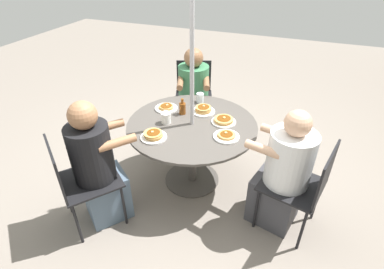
{
  "coord_description": "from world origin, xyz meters",
  "views": [
    {
      "loc": [
        2.28,
        0.88,
        2.19
      ],
      "look_at": [
        0.0,
        0.0,
        0.58
      ],
      "focal_mm": 28.0,
      "sensor_mm": 36.0,
      "label": 1
    }
  ],
  "objects_px": {
    "patio_table": "(192,134)",
    "syrup_bottle": "(182,108)",
    "patio_chair_east": "(194,91)",
    "pancake_plate_a": "(154,135)",
    "patio_chair_north": "(304,184)",
    "pancake_plate_e": "(166,108)",
    "pancake_plate_c": "(226,136)",
    "diner_east": "(193,98)",
    "coffee_cup": "(166,118)",
    "pancake_plate_d": "(203,110)",
    "patio_chair_south": "(78,178)",
    "drinking_glass_a": "(200,98)",
    "diner_north": "(283,176)",
    "pancake_plate_b": "(224,121)",
    "diner_south": "(98,169)"
  },
  "relations": [
    {
      "from": "patio_table",
      "to": "syrup_bottle",
      "type": "bearing_deg",
      "value": -132.2
    },
    {
      "from": "patio_chair_east",
      "to": "pancake_plate_a",
      "type": "relative_size",
      "value": 3.77
    },
    {
      "from": "patio_chair_east",
      "to": "patio_chair_north",
      "type": "bearing_deg",
      "value": 118.01
    },
    {
      "from": "pancake_plate_e",
      "to": "pancake_plate_c",
      "type": "bearing_deg",
      "value": 68.23
    },
    {
      "from": "pancake_plate_c",
      "to": "diner_east",
      "type": "bearing_deg",
      "value": -145.27
    },
    {
      "from": "pancake_plate_a",
      "to": "coffee_cup",
      "type": "distance_m",
      "value": 0.28
    },
    {
      "from": "patio_chair_north",
      "to": "pancake_plate_d",
      "type": "distance_m",
      "value": 1.19
    },
    {
      "from": "patio_chair_south",
      "to": "pancake_plate_c",
      "type": "bearing_deg",
      "value": 73.85
    },
    {
      "from": "patio_table",
      "to": "patio_chair_east",
      "type": "relative_size",
      "value": 1.41
    },
    {
      "from": "patio_chair_north",
      "to": "diner_east",
      "type": "height_order",
      "value": "diner_east"
    },
    {
      "from": "pancake_plate_e",
      "to": "patio_chair_south",
      "type": "bearing_deg",
      "value": -17.38
    },
    {
      "from": "drinking_glass_a",
      "to": "pancake_plate_e",
      "type": "bearing_deg",
      "value": -45.16
    },
    {
      "from": "syrup_bottle",
      "to": "diner_east",
      "type": "bearing_deg",
      "value": -167.85
    },
    {
      "from": "diner_north",
      "to": "syrup_bottle",
      "type": "xyz_separation_m",
      "value": [
        -0.37,
        -1.06,
        0.25
      ]
    },
    {
      "from": "pancake_plate_d",
      "to": "pancake_plate_b",
      "type": "bearing_deg",
      "value": 63.42
    },
    {
      "from": "patio_chair_north",
      "to": "pancake_plate_c",
      "type": "relative_size",
      "value": 3.77
    },
    {
      "from": "patio_chair_north",
      "to": "pancake_plate_e",
      "type": "distance_m",
      "value": 1.51
    },
    {
      "from": "pancake_plate_a",
      "to": "pancake_plate_d",
      "type": "relative_size",
      "value": 1.0
    },
    {
      "from": "pancake_plate_d",
      "to": "syrup_bottle",
      "type": "xyz_separation_m",
      "value": [
        0.11,
        -0.19,
        0.04
      ]
    },
    {
      "from": "diner_east",
      "to": "pancake_plate_b",
      "type": "relative_size",
      "value": 4.83
    },
    {
      "from": "patio_chair_east",
      "to": "patio_chair_south",
      "type": "relative_size",
      "value": 1.0
    },
    {
      "from": "coffee_cup",
      "to": "drinking_glass_a",
      "type": "bearing_deg",
      "value": 163.3
    },
    {
      "from": "patio_chair_north",
      "to": "pancake_plate_a",
      "type": "bearing_deg",
      "value": 107.67
    },
    {
      "from": "pancake_plate_d",
      "to": "syrup_bottle",
      "type": "relative_size",
      "value": 1.42
    },
    {
      "from": "diner_north",
      "to": "drinking_glass_a",
      "type": "bearing_deg",
      "value": 69.62
    },
    {
      "from": "diner_east",
      "to": "pancake_plate_c",
      "type": "distance_m",
      "value": 1.22
    },
    {
      "from": "pancake_plate_c",
      "to": "pancake_plate_d",
      "type": "bearing_deg",
      "value": -136.68
    },
    {
      "from": "patio_chair_north",
      "to": "pancake_plate_d",
      "type": "height_order",
      "value": "patio_chair_north"
    },
    {
      "from": "diner_north",
      "to": "pancake_plate_d",
      "type": "bearing_deg",
      "value": 75.57
    },
    {
      "from": "patio_table",
      "to": "pancake_plate_d",
      "type": "xyz_separation_m",
      "value": [
        -0.25,
        0.03,
        0.15
      ]
    },
    {
      "from": "diner_north",
      "to": "syrup_bottle",
      "type": "relative_size",
      "value": 6.94
    },
    {
      "from": "patio_chair_north",
      "to": "drinking_glass_a",
      "type": "relative_size",
      "value": 8.73
    },
    {
      "from": "patio_chair_south",
      "to": "coffee_cup",
      "type": "height_order",
      "value": "patio_chair_south"
    },
    {
      "from": "diner_east",
      "to": "patio_chair_south",
      "type": "bearing_deg",
      "value": 58.39
    },
    {
      "from": "diner_east",
      "to": "patio_chair_north",
      "type": "bearing_deg",
      "value": 120.68
    },
    {
      "from": "patio_chair_east",
      "to": "patio_chair_south",
      "type": "bearing_deg",
      "value": 61.15
    },
    {
      "from": "patio_table",
      "to": "coffee_cup",
      "type": "bearing_deg",
      "value": -71.96
    },
    {
      "from": "patio_chair_south",
      "to": "syrup_bottle",
      "type": "height_order",
      "value": "patio_chair_south"
    },
    {
      "from": "diner_south",
      "to": "drinking_glass_a",
      "type": "distance_m",
      "value": 1.3
    },
    {
      "from": "pancake_plate_d",
      "to": "patio_chair_north",
      "type": "bearing_deg",
      "value": 63.6
    },
    {
      "from": "patio_table",
      "to": "pancake_plate_b",
      "type": "bearing_deg",
      "value": 114.23
    },
    {
      "from": "diner_north",
      "to": "patio_chair_east",
      "type": "bearing_deg",
      "value": 59.34
    },
    {
      "from": "pancake_plate_a",
      "to": "coffee_cup",
      "type": "height_order",
      "value": "coffee_cup"
    },
    {
      "from": "pancake_plate_c",
      "to": "patio_chair_north",
      "type": "bearing_deg",
      "value": 77.38
    },
    {
      "from": "patio_chair_north",
      "to": "pancake_plate_c",
      "type": "xyz_separation_m",
      "value": [
        -0.16,
        -0.71,
        0.2
      ]
    },
    {
      "from": "diner_east",
      "to": "diner_south",
      "type": "relative_size",
      "value": 0.95
    },
    {
      "from": "patio_chair_east",
      "to": "syrup_bottle",
      "type": "distance_m",
      "value": 0.96
    },
    {
      "from": "coffee_cup",
      "to": "pancake_plate_a",
      "type": "bearing_deg",
      "value": 1.4
    },
    {
      "from": "diner_south",
      "to": "patio_chair_south",
      "type": "bearing_deg",
      "value": -90.0
    },
    {
      "from": "patio_chair_south",
      "to": "diner_south",
      "type": "height_order",
      "value": "diner_south"
    }
  ]
}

